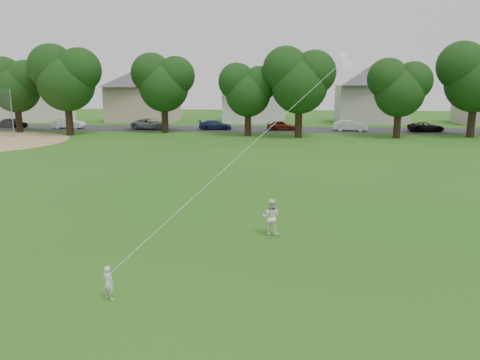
{
  "coord_description": "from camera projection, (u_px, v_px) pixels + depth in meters",
  "views": [
    {
      "loc": [
        3.75,
        -14.3,
        5.8
      ],
      "look_at": [
        2.31,
        2.0,
        2.3
      ],
      "focal_mm": 35.0,
      "sensor_mm": 36.0,
      "label": 1
    }
  ],
  "objects": [
    {
      "name": "kite",
      "position": [
        257.0,
        139.0,
        16.88
      ],
      "size": [
        4.14,
        5.94,
        14.52
      ],
      "color": "white",
      "rests_on": "ground"
    },
    {
      "name": "house_row",
      "position": [
        249.0,
        88.0,
        65.19
      ],
      "size": [
        76.08,
        13.57,
        10.13
      ],
      "color": "silver",
      "rests_on": "ground"
    },
    {
      "name": "tree_row",
      "position": [
        259.0,
        78.0,
        48.41
      ],
      "size": [
        83.53,
        8.9,
        9.94
      ],
      "color": "black",
      "rests_on": "ground"
    },
    {
      "name": "toddler",
      "position": [
        108.0,
        283.0,
        12.54
      ],
      "size": [
        0.4,
        0.33,
        0.96
      ],
      "primitive_type": "imported",
      "rotation": [
        0.0,
        0.0,
        2.81
      ],
      "color": "silver",
      "rests_on": "ground"
    },
    {
      "name": "parked_cars",
      "position": [
        258.0,
        125.0,
        55.19
      ],
      "size": [
        62.91,
        2.26,
        1.29
      ],
      "color": "black",
      "rests_on": "ground"
    },
    {
      "name": "street",
      "position": [
        250.0,
        129.0,
        56.38
      ],
      "size": [
        90.0,
        7.0,
        0.01
      ],
      "primitive_type": "cube",
      "color": "#2D2D30",
      "rests_on": "ground"
    },
    {
      "name": "older_boy",
      "position": [
        271.0,
        217.0,
        17.76
      ],
      "size": [
        0.76,
        0.63,
        1.41
      ],
      "primitive_type": "imported",
      "rotation": [
        0.0,
        0.0,
        2.99
      ],
      "color": "white",
      "rests_on": "ground"
    },
    {
      "name": "ground",
      "position": [
        165.0,
        259.0,
        15.47
      ],
      "size": [
        160.0,
        160.0,
        0.0
      ],
      "primitive_type": "plane",
      "color": "#1D5814",
      "rests_on": "ground"
    }
  ]
}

